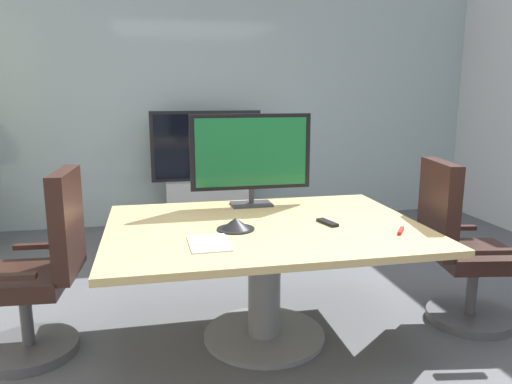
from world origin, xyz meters
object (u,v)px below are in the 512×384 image
at_px(wall_display_unit, 207,189).
at_px(conference_phone, 236,224).
at_px(tv_monitor, 251,154).
at_px(conference_table, 264,252).
at_px(office_chair_left, 40,280).
at_px(remote_control, 327,222).
at_px(office_chair_right, 461,257).

bearing_deg(wall_display_unit, conference_phone, -92.62).
height_order(tv_monitor, conference_phone, tv_monitor).
height_order(tv_monitor, wall_display_unit, tv_monitor).
bearing_deg(conference_table, office_chair_left, 176.08).
bearing_deg(wall_display_unit, tv_monitor, -87.52).
bearing_deg(wall_display_unit, conference_table, -88.52).
bearing_deg(tv_monitor, remote_control, -58.77).
height_order(conference_table, office_chair_left, office_chair_left).
bearing_deg(remote_control, tv_monitor, 106.46).
distance_m(conference_table, office_chair_left, 1.31).
distance_m(conference_phone, remote_control, 0.56).
xyz_separation_m(office_chair_right, conference_phone, (-1.49, -0.01, 0.31)).
bearing_deg(wall_display_unit, office_chair_left, -116.49).
xyz_separation_m(office_chair_right, tv_monitor, (-1.28, 0.58, 0.64)).
distance_m(conference_table, wall_display_unit, 2.58).
bearing_deg(wall_display_unit, remote_control, -80.48).
bearing_deg(conference_table, office_chair_right, -2.55).
relative_size(conference_table, office_chair_left, 1.71).
relative_size(tv_monitor, conference_phone, 3.82).
height_order(conference_table, office_chair_right, office_chair_right).
bearing_deg(tv_monitor, conference_table, -92.48).
bearing_deg(office_chair_right, conference_table, 96.76).
bearing_deg(office_chair_right, wall_display_unit, 36.84).
bearing_deg(wall_display_unit, office_chair_right, -62.47).
xyz_separation_m(conference_table, tv_monitor, (0.02, 0.52, 0.53)).
xyz_separation_m(tv_monitor, conference_phone, (-0.21, -0.59, -0.33)).
distance_m(conference_table, remote_control, 0.42).
height_order(office_chair_left, office_chair_right, same).
height_order(office_chair_right, conference_phone, office_chair_right).
relative_size(office_chair_left, conference_phone, 4.95).
height_order(conference_phone, remote_control, conference_phone).
bearing_deg(tv_monitor, office_chair_right, -24.28).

